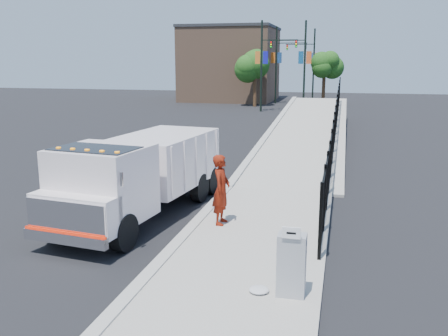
# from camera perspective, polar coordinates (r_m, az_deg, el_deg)

# --- Properties ---
(ground) EXTENTS (120.00, 120.00, 0.00)m
(ground) POSITION_cam_1_polar(r_m,az_deg,el_deg) (14.42, -3.12, -6.55)
(ground) COLOR black
(ground) RESTS_ON ground
(sidewalk) EXTENTS (3.55, 12.00, 0.12)m
(sidewalk) POSITION_cam_1_polar(r_m,az_deg,el_deg) (12.15, 2.99, -9.95)
(sidewalk) COLOR #9E998E
(sidewalk) RESTS_ON ground
(curb) EXTENTS (0.30, 12.00, 0.16)m
(curb) POSITION_cam_1_polar(r_m,az_deg,el_deg) (12.61, -5.75, -9.05)
(curb) COLOR #ADAAA3
(curb) RESTS_ON ground
(ramp) EXTENTS (3.95, 24.06, 3.19)m
(ramp) POSITION_cam_1_polar(r_m,az_deg,el_deg) (29.49, 9.83, 3.06)
(ramp) COLOR #9E998E
(ramp) RESTS_ON ground
(iron_fence) EXTENTS (0.10, 28.00, 1.80)m
(iron_fence) POSITION_cam_1_polar(r_m,az_deg,el_deg) (25.35, 12.50, 3.51)
(iron_fence) COLOR black
(iron_fence) RESTS_ON ground
(truck) EXTENTS (3.20, 7.50, 2.49)m
(truck) POSITION_cam_1_polar(r_m,az_deg,el_deg) (14.96, -9.75, -0.44)
(truck) COLOR black
(truck) RESTS_ON ground
(worker) EXTENTS (0.50, 0.74, 1.97)m
(worker) POSITION_cam_1_polar(r_m,az_deg,el_deg) (13.90, -0.31, -2.49)
(worker) COLOR maroon
(worker) RESTS_ON sidewalk
(utility_cabinet) EXTENTS (0.55, 0.40, 1.25)m
(utility_cabinet) POSITION_cam_1_polar(r_m,az_deg,el_deg) (9.98, 7.72, -10.92)
(utility_cabinet) COLOR gray
(utility_cabinet) RESTS_ON sidewalk
(arrow_sign) EXTENTS (0.35, 0.04, 0.22)m
(arrow_sign) POSITION_cam_1_polar(r_m,az_deg,el_deg) (9.51, 7.71, -7.36)
(arrow_sign) COLOR white
(arrow_sign) RESTS_ON utility_cabinet
(debris) EXTENTS (0.41, 0.41, 0.10)m
(debris) POSITION_cam_1_polar(r_m,az_deg,el_deg) (10.25, 4.01, -13.69)
(debris) COLOR silver
(debris) RESTS_ON sidewalk
(light_pole_0) EXTENTS (3.77, 0.22, 8.00)m
(light_pole_0) POSITION_cam_1_polar(r_m,az_deg,el_deg) (45.49, 4.69, 11.92)
(light_pole_0) COLOR black
(light_pole_0) RESTS_ON ground
(light_pole_1) EXTENTS (3.78, 0.22, 8.00)m
(light_pole_1) POSITION_cam_1_polar(r_m,az_deg,el_deg) (46.07, 8.82, 11.83)
(light_pole_1) COLOR black
(light_pole_1) RESTS_ON ground
(light_pole_2) EXTENTS (3.78, 0.22, 8.00)m
(light_pole_2) POSITION_cam_1_polar(r_m,az_deg,el_deg) (54.12, 6.31, 11.95)
(light_pole_2) COLOR black
(light_pole_2) RESTS_ON ground
(light_pole_3) EXTENTS (3.78, 0.22, 8.00)m
(light_pole_3) POSITION_cam_1_polar(r_m,az_deg,el_deg) (58.41, 9.91, 11.87)
(light_pole_3) COLOR black
(light_pole_3) RESTS_ON ground
(tree_0) EXTENTS (2.97, 2.97, 5.48)m
(tree_0) POSITION_cam_1_polar(r_m,az_deg,el_deg) (50.35, 3.59, 11.52)
(tree_0) COLOR #382314
(tree_0) RESTS_ON ground
(tree_1) EXTENTS (2.15, 2.15, 5.07)m
(tree_1) POSITION_cam_1_polar(r_m,az_deg,el_deg) (52.61, 11.41, 11.28)
(tree_1) COLOR #382314
(tree_1) RESTS_ON ground
(tree_2) EXTENTS (2.52, 2.52, 5.26)m
(tree_2) POSITION_cam_1_polar(r_m,az_deg,el_deg) (61.49, 4.85, 11.62)
(tree_2) COLOR #382314
(tree_2) RESTS_ON ground
(building) EXTENTS (10.00, 10.00, 8.00)m
(building) POSITION_cam_1_polar(r_m,az_deg,el_deg) (58.52, 0.76, 11.69)
(building) COLOR #8C664C
(building) RESTS_ON ground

